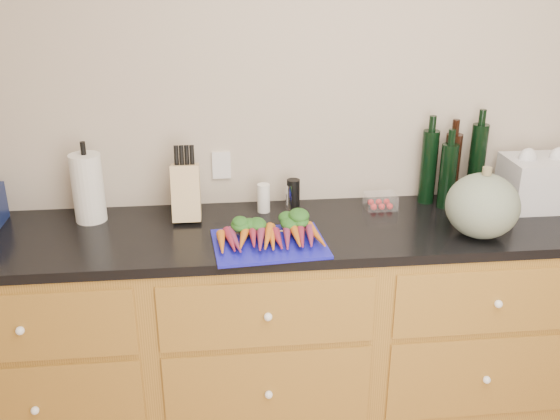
{
  "coord_description": "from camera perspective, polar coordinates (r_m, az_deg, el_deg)",
  "views": [
    {
      "loc": [
        -0.61,
        -1.02,
        1.98
      ],
      "look_at": [
        -0.38,
        1.2,
        1.06
      ],
      "focal_mm": 40.0,
      "sensor_mm": 36.0,
      "label": 1
    }
  ],
  "objects": [
    {
      "name": "cutting_board",
      "position": [
        2.4,
        -0.98,
        -3.11
      ],
      "size": [
        0.45,
        0.35,
        0.01
      ],
      "primitive_type": "cube",
      "rotation": [
        0.0,
        0.0,
        0.08
      ],
      "color": "#1314A8",
      "rests_on": "countertop"
    },
    {
      "name": "knife_block",
      "position": [
        2.63,
        -8.58,
        1.6
      ],
      "size": [
        0.12,
        0.12,
        0.23
      ],
      "primitive_type": "cube",
      "color": "tan",
      "rests_on": "countertop"
    },
    {
      "name": "bottles",
      "position": [
        2.87,
        15.42,
        3.72
      ],
      "size": [
        0.29,
        0.15,
        0.35
      ],
      "color": "black",
      "rests_on": "countertop"
    },
    {
      "name": "carrots",
      "position": [
        2.42,
        -1.05,
        -2.21
      ],
      "size": [
        0.4,
        0.27,
        0.05
      ],
      "color": "#C36117",
      "rests_on": "cutting_board"
    },
    {
      "name": "countertop",
      "position": [
        2.63,
        8.09,
        -1.67
      ],
      "size": [
        3.64,
        0.62,
        0.04
      ],
      "primitive_type": "cube",
      "color": "black",
      "rests_on": "cabinets"
    },
    {
      "name": "grinder_pepper",
      "position": [
        2.7,
        1.22,
        1.37
      ],
      "size": [
        0.06,
        0.06,
        0.14
      ],
      "primitive_type": "cylinder",
      "color": "black",
      "rests_on": "countertop"
    },
    {
      "name": "canister_chrome",
      "position": [
        2.7,
        1.07,
        1.15
      ],
      "size": [
        0.05,
        0.05,
        0.12
      ],
      "primitive_type": "cylinder",
      "color": "white",
      "rests_on": "countertop"
    },
    {
      "name": "tomato_box",
      "position": [
        2.78,
        9.17,
        0.81
      ],
      "size": [
        0.13,
        0.11,
        0.06
      ],
      "primitive_type": "cube",
      "color": "white",
      "rests_on": "countertop"
    },
    {
      "name": "grocery_bag",
      "position": [
        2.96,
        22.59,
        2.33
      ],
      "size": [
        0.3,
        0.24,
        0.22
      ],
      "primitive_type": null,
      "rotation": [
        0.0,
        0.0,
        -0.0
      ],
      "color": "silver",
      "rests_on": "countertop"
    },
    {
      "name": "cabinets",
      "position": [
        2.84,
        7.6,
        -10.36
      ],
      "size": [
        3.6,
        0.64,
        0.9
      ],
      "color": "brown",
      "rests_on": "ground"
    },
    {
      "name": "grinder_salt",
      "position": [
        2.69,
        -1.51,
        1.1
      ],
      "size": [
        0.05,
        0.05,
        0.13
      ],
      "primitive_type": "cylinder",
      "color": "white",
      "rests_on": "countertop"
    },
    {
      "name": "squash",
      "position": [
        2.56,
        18.02,
        0.37
      ],
      "size": [
        0.29,
        0.29,
        0.26
      ],
      "primitive_type": "ellipsoid",
      "color": "#546353",
      "rests_on": "countertop"
    },
    {
      "name": "paper_towel",
      "position": [
        2.69,
        -17.15,
        1.93
      ],
      "size": [
        0.13,
        0.13,
        0.29
      ],
      "primitive_type": "cylinder",
      "color": "silver",
      "rests_on": "countertop"
    },
    {
      "name": "wall_back",
      "position": [
        2.8,
        6.96,
        8.18
      ],
      "size": [
        4.1,
        0.05,
        2.6
      ],
      "primitive_type": "cube",
      "color": "#BAAB9A",
      "rests_on": "ground"
    }
  ]
}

